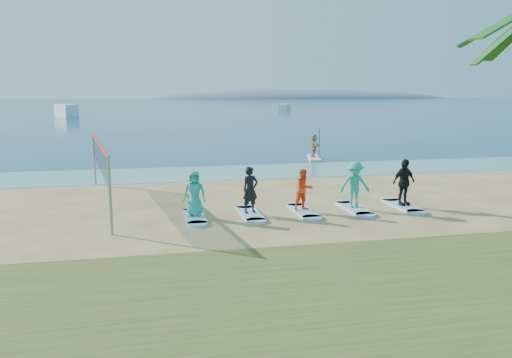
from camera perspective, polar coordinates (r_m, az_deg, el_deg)
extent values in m
plane|color=tan|center=(17.47, 2.70, -4.62)|extent=(600.00, 600.00, 0.00)
plane|color=teal|center=(27.55, -2.82, 0.79)|extent=(600.00, 600.00, 0.00)
plane|color=navy|center=(176.46, -10.67, 8.38)|extent=(600.00, 600.00, 0.00)
ellipsoid|color=slate|center=(331.60, 5.54, 9.17)|extent=(220.00, 56.00, 18.00)
cylinder|color=gray|center=(15.96, -16.33, -1.81)|extent=(0.09, 0.09, 2.50)
cylinder|color=gray|center=(24.83, -17.99, 2.20)|extent=(0.09, 0.09, 2.50)
cube|color=black|center=(20.29, -17.43, 2.44)|extent=(1.40, 8.90, 1.00)
cube|color=red|center=(20.23, -17.51, 3.90)|extent=(1.43, 8.90, 0.10)
cube|color=silver|center=(33.33, 6.63, 2.43)|extent=(1.38, 3.08, 0.12)
imported|color=tan|center=(33.24, 6.65, 3.81)|extent=(0.45, 1.39, 1.49)
cube|color=silver|center=(94.65, -20.85, 6.66)|extent=(5.06, 8.03, 2.18)
cube|color=silver|center=(121.61, 3.30, 7.88)|extent=(4.37, 6.80, 1.43)
cube|color=#95C0E6|center=(17.77, -7.00, -4.28)|extent=(0.70, 2.20, 0.09)
imported|color=teal|center=(17.59, -7.06, -1.63)|extent=(0.85, 0.63, 1.59)
cube|color=#95C0E6|center=(18.04, -0.65, -3.99)|extent=(0.70, 2.20, 0.09)
imported|color=black|center=(17.85, -0.66, -1.24)|extent=(0.71, 0.58, 1.67)
cube|color=#95C0E6|center=(18.53, 5.43, -3.66)|extent=(0.70, 2.20, 0.09)
imported|color=#FE471A|center=(18.36, 5.47, -1.21)|extent=(0.85, 0.73, 1.53)
cube|color=#95C0E6|center=(19.21, 11.14, -3.32)|extent=(0.70, 2.20, 0.09)
imported|color=teal|center=(19.02, 11.23, -0.63)|extent=(1.22, 0.83, 1.74)
cube|color=#95C0E6|center=(20.07, 16.41, -2.97)|extent=(0.70, 2.20, 0.09)
imported|color=black|center=(19.88, 16.54, -0.34)|extent=(1.12, 0.69, 1.78)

